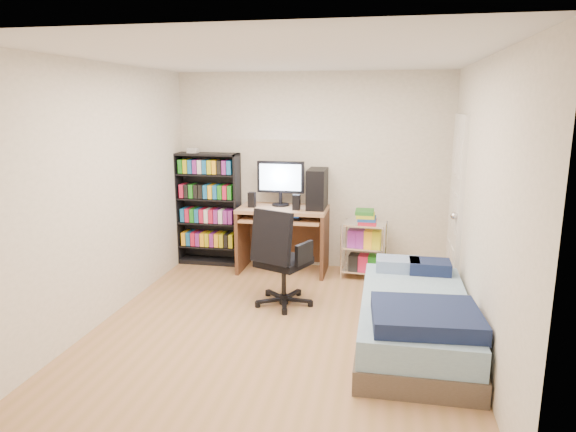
% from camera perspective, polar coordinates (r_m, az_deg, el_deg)
% --- Properties ---
extents(room, '(3.58, 4.08, 2.58)m').
position_cam_1_polar(room, '(4.67, -0.95, 1.77)').
color(room, '#AB7C55').
rests_on(room, ground).
extents(media_shelf, '(0.83, 0.28, 1.54)m').
position_cam_1_polar(media_shelf, '(6.87, -8.85, 0.94)').
color(media_shelf, black).
rests_on(media_shelf, room).
extents(computer_desk, '(1.11, 0.64, 1.40)m').
position_cam_1_polar(computer_desk, '(6.49, 0.51, 0.35)').
color(computer_desk, '#A87C56').
rests_on(computer_desk, room).
extents(office_chair, '(0.83, 0.83, 1.06)m').
position_cam_1_polar(office_chair, '(5.46, -0.75, -6.56)').
color(office_chair, black).
rests_on(office_chair, room).
extents(wire_cart, '(0.56, 0.42, 0.85)m').
position_cam_1_polar(wire_cart, '(6.33, 8.51, -1.97)').
color(wire_cart, white).
rests_on(wire_cart, room).
extents(bed, '(0.97, 1.94, 0.55)m').
position_cam_1_polar(bed, '(4.78, 13.94, -11.02)').
color(bed, brown).
rests_on(bed, room).
extents(door, '(0.12, 0.80, 2.00)m').
position_cam_1_polar(door, '(6.00, 18.17, 1.11)').
color(door, silver).
rests_on(door, room).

